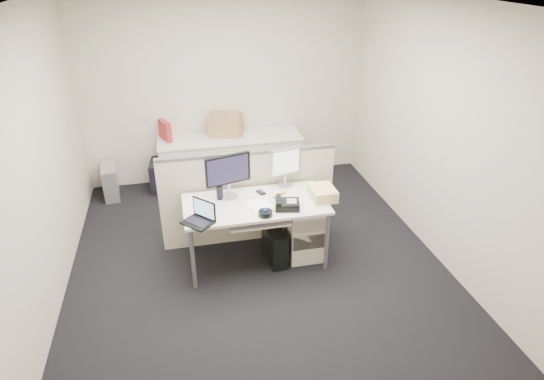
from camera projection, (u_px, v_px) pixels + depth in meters
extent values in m
cube|color=black|center=(256.00, 260.00, 5.10)|extent=(4.00, 4.50, 0.01)
cube|color=white|center=(251.00, 0.00, 3.84)|extent=(4.00, 4.50, 0.01)
cube|color=#C1B3A3|center=(225.00, 89.00, 6.41)|extent=(4.00, 0.02, 2.70)
cube|color=#C1B3A3|center=(329.00, 298.00, 2.52)|extent=(4.00, 0.02, 2.70)
cube|color=#C1B3A3|center=(36.00, 166.00, 4.08)|extent=(0.02, 4.50, 2.70)
cube|color=#C1B3A3|center=(438.00, 132.00, 4.86)|extent=(0.02, 4.50, 2.70)
cube|color=silver|center=(255.00, 204.00, 4.76)|extent=(1.50, 0.75, 0.03)
cylinder|color=slate|center=(193.00, 259.00, 4.52)|extent=(0.04, 0.04, 0.70)
cylinder|color=slate|center=(189.00, 225.00, 5.08)|extent=(0.04, 0.04, 0.70)
cylinder|color=slate|center=(327.00, 242.00, 4.79)|extent=(0.04, 0.04, 0.70)
cylinder|color=slate|center=(309.00, 211.00, 5.35)|extent=(0.04, 0.04, 0.70)
cube|color=silver|center=(259.00, 220.00, 4.65)|extent=(0.62, 0.32, 0.02)
cube|color=beige|center=(303.00, 227.00, 5.09)|extent=(0.40, 0.55, 0.65)
cube|color=#C0B897|center=(248.00, 198.00, 5.22)|extent=(2.00, 0.06, 1.10)
cube|color=beige|center=(231.00, 162.00, 6.60)|extent=(2.00, 0.60, 0.72)
cube|color=black|center=(228.00, 177.00, 4.75)|extent=(0.52, 0.31, 0.49)
cube|color=#B7B7BC|center=(285.00, 168.00, 5.01)|extent=(0.39, 0.26, 0.44)
cube|color=black|center=(197.00, 214.00, 4.34)|extent=(0.35, 0.35, 0.21)
cylinder|color=black|center=(265.00, 213.00, 4.51)|extent=(0.16, 0.16, 0.05)
cube|color=black|center=(287.00, 205.00, 4.64)|extent=(0.28, 0.25, 0.08)
cube|color=white|center=(259.00, 206.00, 4.69)|extent=(0.30, 0.34, 0.01)
cube|color=yellow|center=(275.00, 209.00, 4.63)|extent=(0.08, 0.08, 0.01)
cylinder|color=black|center=(220.00, 193.00, 4.80)|extent=(0.08, 0.08, 0.15)
ellipsoid|color=yellow|center=(279.00, 194.00, 4.88)|extent=(0.20, 0.14, 0.04)
cube|color=black|center=(261.00, 192.00, 4.94)|extent=(0.10, 0.13, 0.02)
cube|color=#EBD37F|center=(323.00, 193.00, 4.82)|extent=(0.25, 0.32, 0.12)
cube|color=black|center=(253.00, 217.00, 4.67)|extent=(0.45, 0.27, 0.02)
cube|color=black|center=(275.00, 245.00, 5.00)|extent=(0.21, 0.44, 0.40)
cube|color=black|center=(158.00, 175.00, 6.54)|extent=(0.22, 0.47, 0.42)
cube|color=#B7B7BC|center=(110.00, 181.00, 6.33)|extent=(0.24, 0.50, 0.45)
cube|color=#987852|center=(225.00, 125.00, 6.45)|extent=(0.51, 0.43, 0.33)
cube|color=#987852|center=(228.00, 126.00, 6.47)|extent=(0.47, 0.41, 0.29)
cube|color=maroon|center=(165.00, 131.00, 6.28)|extent=(0.18, 0.31, 0.29)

